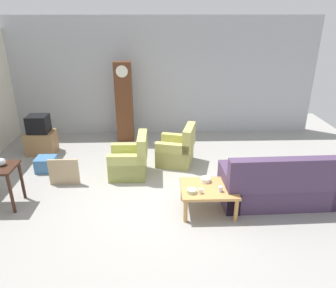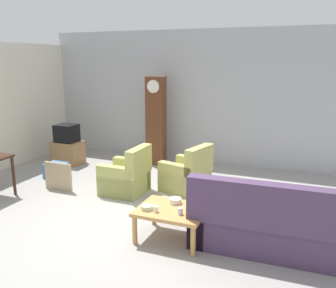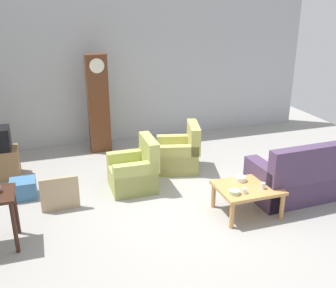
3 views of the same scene
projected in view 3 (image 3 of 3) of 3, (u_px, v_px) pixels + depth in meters
ground_plane at (194, 205)px, 6.40m from camera, size 10.40×10.40×0.00m
garage_door_wall at (138, 71)px, 9.05m from camera, size 8.40×0.16×3.20m
couch_floral at (312, 176)px, 6.61m from camera, size 2.13×0.94×1.04m
armchair_olive_near at (135, 172)px, 6.88m from camera, size 0.80×0.77×0.92m
armchair_olive_far at (180, 154)px, 7.66m from camera, size 0.95×0.93×0.92m
coffee_table_wood at (248, 190)px, 6.05m from camera, size 0.96×0.76×0.46m
grandfather_clock at (98, 104)px, 8.34m from camera, size 0.44×0.30×2.11m
tv_stand_cabinet at (0, 163)px, 7.31m from camera, size 0.68×0.52×0.55m
framed_picture_leaning at (60, 194)px, 6.17m from camera, size 0.60×0.05×0.56m
storage_box_blue at (23, 189)px, 6.61m from camera, size 0.42×0.39×0.31m
cup_white_porcelain at (244, 191)px, 5.80m from camera, size 0.07×0.07×0.08m
cup_blue_rimmed at (263, 186)px, 5.94m from camera, size 0.07×0.07×0.09m
bowl_white_stacked at (240, 179)px, 6.19m from camera, size 0.18×0.18×0.08m
bowl_shallow_green at (235, 192)px, 5.78m from camera, size 0.17×0.17×0.06m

